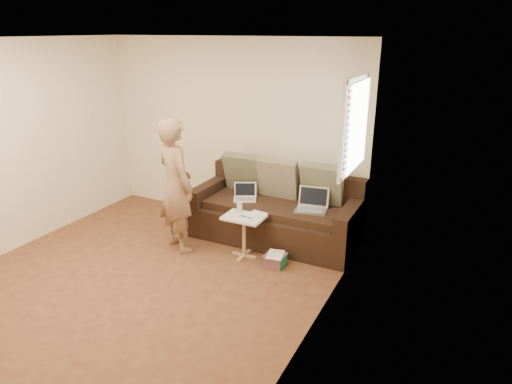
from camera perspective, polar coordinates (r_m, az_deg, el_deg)
floor at (r=5.30m, az=-14.93°, el=-11.31°), size 4.50×4.50×0.00m
ceiling at (r=4.57m, az=-17.94°, el=17.91°), size 4.50×4.50×0.00m
wall_back at (r=6.54m, az=-3.00°, el=7.64°), size 4.00×0.00×4.00m
wall_right at (r=3.77m, az=6.90°, el=-1.83°), size 0.00×4.50×4.50m
window_blinds at (r=5.06m, az=12.39°, el=8.20°), size 0.12×0.88×1.08m
sofa at (r=6.01m, az=2.45°, el=-2.24°), size 2.20×0.95×0.85m
pillow_left at (r=6.33m, az=-1.58°, el=2.47°), size 0.55×0.29×0.57m
pillow_mid at (r=6.07m, az=2.84°, el=1.67°), size 0.55×0.27×0.57m
pillow_right at (r=5.91m, az=8.34°, el=0.97°), size 0.55×0.28×0.57m
laptop_silver at (r=5.75m, az=6.90°, el=-2.40°), size 0.43×0.34×0.26m
laptop_white at (r=6.06m, az=-1.44°, el=-1.03°), size 0.37×0.33×0.22m
person at (r=5.69m, az=-10.07°, el=0.80°), size 0.75×0.65×1.71m
side_table at (r=5.61m, az=-1.52°, el=-5.62°), size 0.49×0.34×0.54m
drinking_glass at (r=5.62m, az=-2.09°, el=-1.90°), size 0.07×0.07×0.12m
scissors at (r=5.45m, az=-1.26°, el=-3.18°), size 0.20×0.13×0.02m
paper_on_table at (r=5.51m, az=-0.21°, el=-2.98°), size 0.25×0.33×0.00m
striped_box at (r=5.48m, az=2.43°, el=-8.58°), size 0.24×0.24×0.15m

